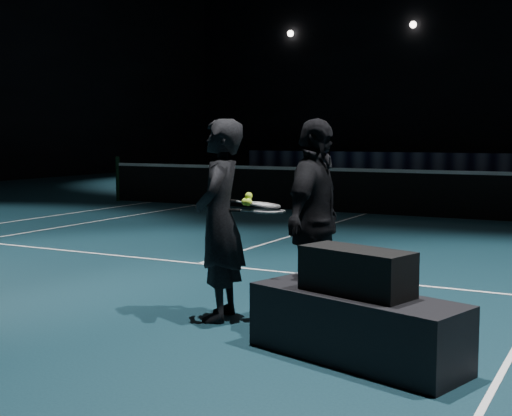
{
  "coord_description": "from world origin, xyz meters",
  "views": [
    {
      "loc": [
        4.83,
        -14.01,
        1.65
      ],
      "look_at": [
        1.95,
        -8.53,
        1.01
      ],
      "focal_mm": 50.0,
      "sensor_mm": 36.0,
      "label": 1
    }
  ],
  "objects_px": {
    "player_b": "(314,223)",
    "racket_lower": "(269,211)",
    "player_a": "(220,220)",
    "racket_upper": "(264,205)",
    "player_bench": "(356,327)",
    "racket_bag": "(357,271)",
    "tennis_balls": "(247,200)"
  },
  "relations": [
    {
      "from": "player_bench",
      "to": "player_a",
      "type": "height_order",
      "value": "player_a"
    },
    {
      "from": "racket_lower",
      "to": "tennis_balls",
      "type": "bearing_deg",
      "value": 178.53
    },
    {
      "from": "racket_upper",
      "to": "tennis_balls",
      "type": "distance_m",
      "value": 0.15
    },
    {
      "from": "player_bench",
      "to": "racket_bag",
      "type": "height_order",
      "value": "racket_bag"
    },
    {
      "from": "racket_bag",
      "to": "player_bench",
      "type": "bearing_deg",
      "value": 0.0
    },
    {
      "from": "racket_upper",
      "to": "player_b",
      "type": "bearing_deg",
      "value": -9.08
    },
    {
      "from": "player_bench",
      "to": "player_a",
      "type": "distance_m",
      "value": 1.7
    },
    {
      "from": "racket_upper",
      "to": "racket_bag",
      "type": "bearing_deg",
      "value": -48.04
    },
    {
      "from": "tennis_balls",
      "to": "player_a",
      "type": "bearing_deg",
      "value": -166.42
    },
    {
      "from": "racket_lower",
      "to": "tennis_balls",
      "type": "xyz_separation_m",
      "value": [
        -0.19,
        -0.04,
        0.09
      ]
    },
    {
      "from": "player_b",
      "to": "racket_upper",
      "type": "height_order",
      "value": "player_b"
    },
    {
      "from": "racket_bag",
      "to": "tennis_balls",
      "type": "height_order",
      "value": "tennis_balls"
    },
    {
      "from": "player_bench",
      "to": "racket_lower",
      "type": "xyz_separation_m",
      "value": [
        -1.04,
        0.65,
        0.74
      ]
    },
    {
      "from": "racket_upper",
      "to": "player_bench",
      "type": "bearing_deg",
      "value": -48.04
    },
    {
      "from": "racket_upper",
      "to": "tennis_balls",
      "type": "height_order",
      "value": "tennis_balls"
    },
    {
      "from": "player_a",
      "to": "player_b",
      "type": "height_order",
      "value": "same"
    },
    {
      "from": "player_a",
      "to": "player_b",
      "type": "distance_m",
      "value": 0.85
    },
    {
      "from": "player_bench",
      "to": "racket_upper",
      "type": "height_order",
      "value": "racket_upper"
    },
    {
      "from": "racket_bag",
      "to": "racket_lower",
      "type": "bearing_deg",
      "value": 165.0
    },
    {
      "from": "player_b",
      "to": "racket_upper",
      "type": "distance_m",
      "value": 0.47
    },
    {
      "from": "player_bench",
      "to": "player_b",
      "type": "distance_m",
      "value": 1.17
    },
    {
      "from": "racket_bag",
      "to": "tennis_balls",
      "type": "bearing_deg",
      "value": 170.55
    },
    {
      "from": "player_b",
      "to": "racket_lower",
      "type": "relative_size",
      "value": 2.62
    },
    {
      "from": "player_b",
      "to": "player_bench",
      "type": "bearing_deg",
      "value": -143.4
    },
    {
      "from": "player_bench",
      "to": "racket_upper",
      "type": "bearing_deg",
      "value": 165.28
    },
    {
      "from": "player_a",
      "to": "racket_upper",
      "type": "xyz_separation_m",
      "value": [
        0.38,
        0.13,
        0.14
      ]
    },
    {
      "from": "player_bench",
      "to": "racket_upper",
      "type": "xyz_separation_m",
      "value": [
        -1.1,
        0.67,
        0.79
      ]
    },
    {
      "from": "racket_bag",
      "to": "racket_lower",
      "type": "xyz_separation_m",
      "value": [
        -1.04,
        0.65,
        0.32
      ]
    },
    {
      "from": "player_a",
      "to": "racket_bag",
      "type": "bearing_deg",
      "value": 52.83
    },
    {
      "from": "player_b",
      "to": "racket_lower",
      "type": "bearing_deg",
      "value": 97.52
    },
    {
      "from": "racket_bag",
      "to": "player_b",
      "type": "bearing_deg",
      "value": 148.39
    },
    {
      "from": "player_bench",
      "to": "racket_lower",
      "type": "relative_size",
      "value": 2.43
    }
  ]
}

